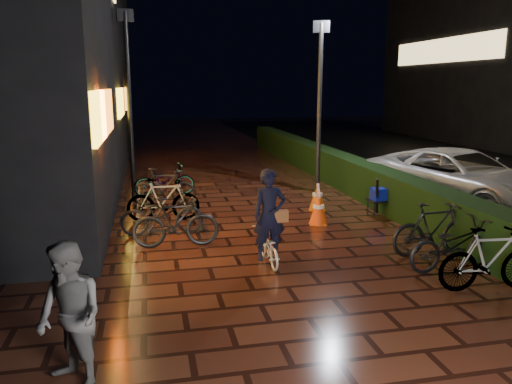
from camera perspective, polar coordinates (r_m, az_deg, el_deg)
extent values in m
plane|color=#381911|center=(8.72, 6.18, -9.07)|extent=(80.00, 80.00, 0.00)
cube|color=black|center=(16.98, 8.41, 3.06)|extent=(0.70, 20.00, 1.00)
imported|color=slate|center=(5.63, -20.51, -13.25)|extent=(0.96, 0.99, 1.60)
imported|color=#B5B5BA|center=(14.19, 22.25, 1.51)|extent=(4.19, 5.85, 1.48)
cube|color=yellow|center=(9.26, -17.53, 8.23)|extent=(0.08, 2.00, 0.90)
cube|color=orange|center=(10.75, -16.81, 8.74)|extent=(0.08, 3.00, 0.90)
cube|color=yellow|center=(16.74, -15.22, 9.87)|extent=(0.08, 2.80, 0.90)
cube|color=orange|center=(21.73, -14.56, 10.33)|extent=(0.08, 2.20, 0.90)
cube|color=black|center=(32.86, 27.12, 17.61)|extent=(8.00, 14.00, 14.00)
cube|color=#FFD88C|center=(30.36, 20.58, 14.90)|extent=(0.06, 10.00, 1.30)
cylinder|color=black|center=(14.73, 7.24, 9.22)|extent=(0.16, 0.16, 4.83)
cube|color=black|center=(14.80, 7.49, 18.24)|extent=(0.47, 0.19, 0.33)
cylinder|color=black|center=(15.68, -14.26, 9.84)|extent=(0.18, 0.18, 5.23)
cube|color=black|center=(15.80, -14.76, 18.98)|extent=(0.50, 0.26, 0.35)
imported|color=silver|center=(8.97, 1.37, -6.22)|extent=(0.46, 1.22, 0.63)
imported|color=black|center=(8.71, 1.55, -2.63)|extent=(0.60, 0.41, 1.62)
cube|color=brown|center=(8.75, 2.76, -2.78)|extent=(0.29, 0.13, 0.21)
cone|color=#F1450C|center=(11.54, 7.15, -1.98)|extent=(0.43, 0.43, 0.69)
cone|color=orange|center=(12.79, 7.04, -0.59)|extent=(0.43, 0.43, 0.69)
cube|color=#F0560C|center=(11.63, 7.11, -3.56)|extent=(0.47, 0.47, 0.03)
cube|color=#FA5E0D|center=(12.87, 7.00, -2.02)|extent=(0.47, 0.47, 0.03)
cube|color=red|center=(12.10, 7.13, 0.16)|extent=(0.52, 1.43, 0.07)
cube|color=black|center=(12.52, 13.91, -0.95)|extent=(0.54, 0.45, 0.04)
cylinder|color=black|center=(12.32, 13.37, -2.10)|extent=(0.03, 0.03, 0.37)
cylinder|color=black|center=(12.52, 15.09, -1.96)|extent=(0.03, 0.03, 0.37)
cylinder|color=black|center=(12.62, 12.65, -1.73)|extent=(0.03, 0.03, 0.37)
cylinder|color=black|center=(12.81, 14.34, -1.60)|extent=(0.03, 0.03, 0.37)
cube|color=#0B179B|center=(12.49, 13.95, -0.22)|extent=(0.40, 0.34, 0.29)
cylinder|color=black|center=(12.30, 13.66, -0.48)|extent=(0.25, 0.37, 0.93)
imported|color=black|center=(14.56, -10.42, 1.31)|extent=(1.80, 0.81, 0.92)
imported|color=black|center=(13.35, -10.53, 0.55)|extent=(1.74, 0.73, 1.02)
imported|color=black|center=(9.93, -9.16, -3.41)|extent=(1.70, 0.52, 1.02)
imported|color=black|center=(11.88, -10.55, -0.89)|extent=(1.71, 0.54, 1.02)
imported|color=black|center=(10.79, -10.66, -2.48)|extent=(1.75, 0.63, 0.92)
imported|color=black|center=(9.26, 21.67, -5.61)|extent=(1.79, 0.76, 0.92)
imported|color=black|center=(8.58, 25.23, -6.95)|extent=(1.72, 0.61, 1.02)
imported|color=black|center=(9.92, 19.65, -4.00)|extent=(1.71, 0.54, 1.02)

